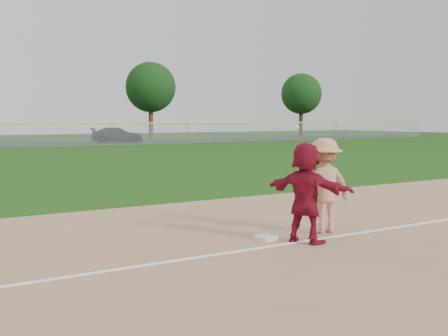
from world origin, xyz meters
TOP-DOWN VIEW (x-y plane):
  - ground at (0.00, 0.00)m, footprint 160.00×160.00m
  - foul_line at (0.00, -0.80)m, footprint 60.00×0.10m
  - first_base at (-0.14, -0.30)m, footprint 0.41×0.41m
  - base_runner at (0.36, -0.88)m, footprint 1.19×1.88m
  - car_right at (14.79, 45.50)m, footprint 5.57×3.13m
  - first_base_play at (1.29, -0.35)m, footprint 1.35×0.87m
  - tree_3 at (22.00, 52.80)m, footprint 6.00×6.00m
  - tree_4 at (44.00, 51.20)m, footprint 5.60×5.60m

SIDE VIEW (x-z plane):
  - ground at x=0.00m, z-range 0.00..0.00m
  - foul_line at x=0.00m, z-range 0.02..0.03m
  - first_base at x=-0.14m, z-range 0.02..0.11m
  - car_right at x=14.79m, z-range 0.01..1.53m
  - base_runner at x=0.36m, z-range 0.02..1.96m
  - first_base_play at x=1.29m, z-range -0.11..2.13m
  - tree_4 at x=44.00m, z-range 1.51..10.18m
  - tree_3 at x=22.00m, z-range 1.57..10.76m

